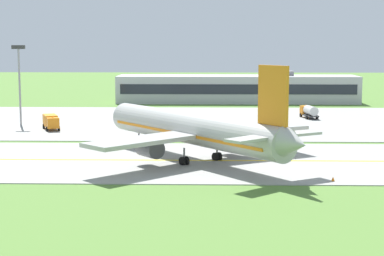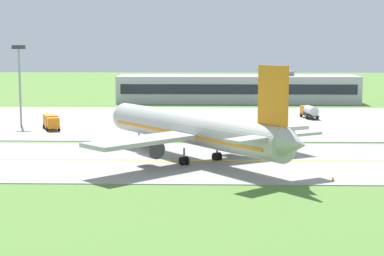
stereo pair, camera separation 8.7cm
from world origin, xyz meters
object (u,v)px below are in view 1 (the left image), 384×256
Objects in this scene: airplane_lead at (194,129)px; service_truck_fuel at (309,111)px; service_truck_catering at (51,121)px; apron_light_mast at (19,75)px.

airplane_lead is 52.20m from service_truck_fuel.
airplane_lead reaches higher than service_truck_catering.
airplane_lead is 2.28× the size of apron_light_mast.
service_truck_fuel is 51.01m from service_truck_catering.
airplane_lead is at bearing -115.04° from service_truck_fuel.
airplane_lead is at bearing -46.90° from apron_light_mast.
service_truck_fuel is at bearing 12.74° from apron_light_mast.
apron_light_mast reaches higher than service_truck_catering.
service_truck_catering is at bearing -159.19° from service_truck_fuel.
service_truck_fuel reaches higher than service_truck_catering.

